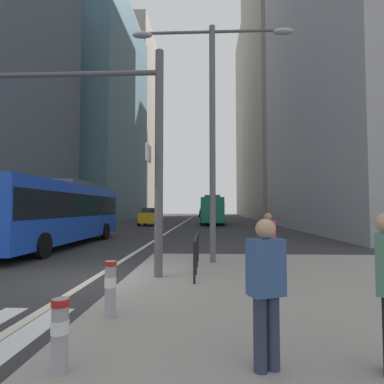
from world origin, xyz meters
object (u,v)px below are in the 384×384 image
object	(u,v)px
city_bus_red_receding	(212,209)
bollard_front	(60,331)
car_oncoming_mid	(150,217)
pedestrian_walking	(268,238)
car_receding_far	(204,212)
street_lamp_post	(212,109)
city_bus_blue_oncoming	(58,210)
bollard_left	(110,286)
car_receding_near	(211,213)
traffic_signal_gantry	(80,126)
pedestrian_waiting	(266,286)

from	to	relation	value
city_bus_red_receding	bollard_front	size ratio (longest dim) A/B	14.63
car_oncoming_mid	pedestrian_walking	xyz separation A→B (m)	(8.00, -25.76, 0.07)
bollard_front	pedestrian_walking	size ratio (longest dim) A/B	0.48
car_receding_far	bollard_front	size ratio (longest dim) A/B	5.73
street_lamp_post	bollard_front	bearing A→B (deg)	-104.18
city_bus_blue_oncoming	bollard_front	world-z (taller)	city_bus_blue_oncoming
bollard_left	street_lamp_post	bearing A→B (deg)	71.61
car_receding_near	bollard_front	bearing A→B (deg)	-92.52
city_bus_red_receding	traffic_signal_gantry	world-z (taller)	traffic_signal_gantry
pedestrian_waiting	pedestrian_walking	bearing A→B (deg)	78.87
car_oncoming_mid	car_receding_far	world-z (taller)	same
car_receding_near	street_lamp_post	size ratio (longest dim) A/B	0.56
car_oncoming_mid	car_receding_far	distance (m)	33.68
bollard_left	pedestrian_walking	xyz separation A→B (m)	(3.35, 4.08, 0.40)
city_bus_blue_oncoming	bollard_left	world-z (taller)	city_bus_blue_oncoming
pedestrian_walking	pedestrian_waiting	bearing A→B (deg)	-101.13
traffic_signal_gantry	pedestrian_waiting	xyz separation A→B (m)	(4.05, -4.66, -3.06)
city_bus_blue_oncoming	bollard_front	xyz separation A→B (m)	(5.84, -12.21, -1.25)
car_receding_far	bollard_left	distance (m)	63.06
car_oncoming_mid	city_bus_red_receding	bearing A→B (deg)	31.44
city_bus_red_receding	bollard_left	bearing A→B (deg)	-93.82
car_receding_near	car_receding_far	distance (m)	9.37
car_receding_far	traffic_signal_gantry	bearing A→B (deg)	-92.69
car_receding_near	car_oncoming_mid	bearing A→B (deg)	-106.45
city_bus_red_receding	street_lamp_post	distance (m)	28.91
pedestrian_waiting	traffic_signal_gantry	bearing A→B (deg)	131.00
city_bus_red_receding	pedestrian_walking	size ratio (longest dim) A/B	7.05
city_bus_blue_oncoming	car_receding_far	bearing A→B (deg)	82.57
car_oncoming_mid	car_receding_near	world-z (taller)	same
city_bus_blue_oncoming	bollard_left	size ratio (longest dim) A/B	12.86
car_oncoming_mid	street_lamp_post	size ratio (longest dim) A/B	0.51
car_receding_far	city_bus_red_receding	bearing A→B (deg)	-87.49
car_oncoming_mid	pedestrian_waiting	xyz separation A→B (m)	(6.88, -31.45, 0.08)
pedestrian_walking	bollard_left	bearing A→B (deg)	-129.42
city_bus_red_receding	city_bus_blue_oncoming	bearing A→B (deg)	-109.00
city_bus_red_receding	bollard_left	distance (m)	34.17
bollard_front	pedestrian_waiting	size ratio (longest dim) A/B	0.48
car_receding_far	car_receding_near	bearing A→B (deg)	-81.28
car_receding_near	bollard_left	xyz separation A→B (m)	(-2.43, -53.78, -0.34)
car_receding_near	pedestrian_walking	xyz separation A→B (m)	(0.93, -49.70, 0.06)
bollard_left	pedestrian_waiting	world-z (taller)	pedestrian_waiting
city_bus_blue_oncoming	pedestrian_walking	size ratio (longest dim) A/B	7.13
car_oncoming_mid	car_receding_far	xyz separation A→B (m)	(5.65, 33.21, 0.00)
street_lamp_post	pedestrian_waiting	world-z (taller)	street_lamp_post
city_bus_blue_oncoming	street_lamp_post	size ratio (longest dim) A/B	1.46
city_bus_blue_oncoming	bollard_left	bearing A→B (deg)	-60.73
car_receding_near	bollard_left	world-z (taller)	car_receding_near
bollard_front	car_oncoming_mid	bearing A→B (deg)	98.32
street_lamp_post	city_bus_blue_oncoming	bearing A→B (deg)	146.41
car_oncoming_mid	bollard_front	xyz separation A→B (m)	(4.62, -31.60, -0.40)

